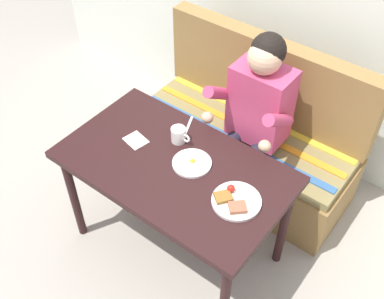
# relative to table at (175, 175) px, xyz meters

# --- Properties ---
(ground_plane) EXTENTS (8.00, 8.00, 0.00)m
(ground_plane) POSITION_rel_table_xyz_m (0.00, 0.00, -0.65)
(ground_plane) COLOR #A29B90
(table) EXTENTS (1.20, 0.70, 0.73)m
(table) POSITION_rel_table_xyz_m (0.00, 0.00, 0.00)
(table) COLOR black
(table) RESTS_ON ground
(couch) EXTENTS (1.44, 0.56, 1.00)m
(couch) POSITION_rel_table_xyz_m (0.00, 0.76, -0.32)
(couch) COLOR olive
(couch) RESTS_ON ground
(person) EXTENTS (0.45, 0.61, 1.21)m
(person) POSITION_rel_table_xyz_m (0.11, 0.59, 0.09)
(person) COLOR #C03F67
(person) RESTS_ON ground
(plate_breakfast) EXTENTS (0.24, 0.24, 0.05)m
(plate_breakfast) POSITION_rel_table_xyz_m (0.39, -0.02, 0.10)
(plate_breakfast) COLOR white
(plate_breakfast) RESTS_ON table
(plate_eggs) EXTENTS (0.20, 0.20, 0.04)m
(plate_eggs) POSITION_rel_table_xyz_m (0.07, 0.06, 0.09)
(plate_eggs) COLOR white
(plate_eggs) RESTS_ON table
(coffee_mug) EXTENTS (0.12, 0.08, 0.09)m
(coffee_mug) POSITION_rel_table_xyz_m (-0.09, 0.15, 0.13)
(coffee_mug) COLOR white
(coffee_mug) RESTS_ON table
(napkin) EXTENTS (0.14, 0.12, 0.01)m
(napkin) POSITION_rel_table_xyz_m (-0.28, 0.01, 0.09)
(napkin) COLOR silver
(napkin) RESTS_ON table
(fork) EXTENTS (0.08, 0.16, 0.00)m
(fork) POSITION_rel_table_xyz_m (-0.12, 0.27, 0.08)
(fork) COLOR silver
(fork) RESTS_ON table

